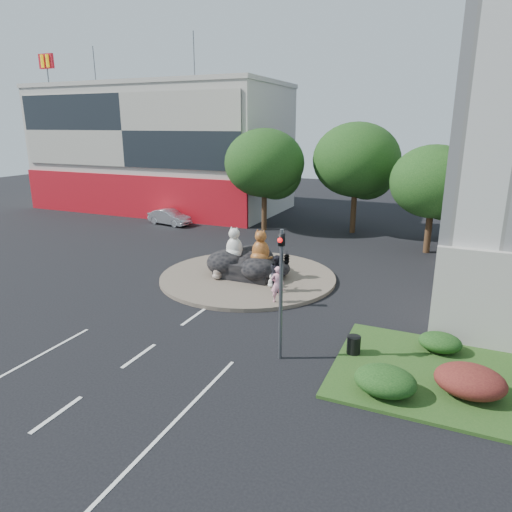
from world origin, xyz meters
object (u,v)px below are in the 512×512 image
Objects in this scene: kitten_white at (272,280)px; parked_car at (170,217)px; cat_tabby at (261,246)px; pedestrian_pink at (277,284)px; kitten_calico at (217,270)px; pedestrian_dark at (277,273)px; cat_white at (234,243)px; litter_bin at (354,345)px.

parked_car is (-14.42, 11.86, 0.11)m from kitten_white.
parked_car is at bearing 138.14° from cat_tabby.
kitten_calico is at bearing -55.08° from pedestrian_pink.
cat_tabby reaches higher than pedestrian_dark.
cat_tabby is 2.77m from kitten_calico.
cat_white is 5.06m from pedestrian_pink.
kitten_white is at bearing -15.13° from cat_white.
pedestrian_dark is (-0.58, 1.49, 0.05)m from pedestrian_pink.
cat_tabby is 3.87m from pedestrian_pink.
pedestrian_pink reaches higher than kitten_white.
pedestrian_dark reaches higher than kitten_calico.
cat_tabby is 1.88× the size of kitten_calico.
cat_white is at bearing 18.18° from pedestrian_dark.
cat_white is 1.04× the size of pedestrian_pink.
cat_tabby reaches higher than parked_car.
cat_tabby reaches higher than litter_bin.
parked_car reaches higher than litter_bin.
cat_tabby is at bearing -118.66° from parked_car.
parked_car is 26.35m from litter_bin.
kitten_white is 1.07× the size of litter_bin.
kitten_calico is 10.32m from litter_bin.
cat_tabby is at bearing -86.04° from pedestrian_pink.
cat_tabby is 1.05× the size of pedestrian_pink.
pedestrian_pink is at bearing 156.25° from pedestrian_dark.
cat_white reaches higher than litter_bin.
kitten_calico is 4.71m from pedestrian_pink.
pedestrian_dark reaches higher than litter_bin.
cat_tabby reaches higher than kitten_calico.
kitten_white is (3.28, -0.03, -0.14)m from kitten_calico.
cat_tabby is (1.67, -0.08, 0.01)m from cat_white.
kitten_white is (2.83, -1.30, -1.47)m from cat_white.
kitten_calico reaches higher than litter_bin.
pedestrian_dark reaches higher than pedestrian_pink.
parked_car is (-15.44, 13.70, -0.43)m from pedestrian_pink.
pedestrian_pink is 20.65m from parked_car.
parked_car is at bearing 5.46° from pedestrian_dark.
cat_tabby is 0.99× the size of pedestrian_dark.
kitten_calico is at bearing 148.35° from litter_bin.
kitten_white is 0.81m from pedestrian_dark.
kitten_calico is 1.46× the size of litter_bin.
cat_tabby is 0.46× the size of parked_car.
pedestrian_dark is (0.44, -0.35, 0.59)m from kitten_white.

